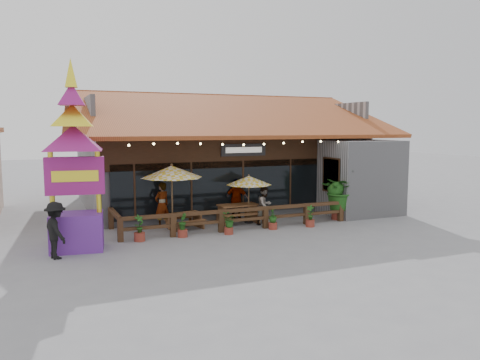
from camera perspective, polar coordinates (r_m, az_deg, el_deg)
name	(u,v)px	position (r m, az deg, el deg)	size (l,w,h in m)	color
ground	(271,225)	(20.50, 3.74, -5.48)	(100.00, 100.00, 0.00)	gray
restaurant_building	(221,164)	(26.29, -2.28, 2.01)	(15.50, 14.73, 6.09)	#9D9DA1
patio_railing	(225,216)	(19.23, -1.89, -4.39)	(10.00, 2.60, 0.92)	#4C341B
umbrella_left	(172,172)	(19.57, -8.33, 0.97)	(2.86, 2.86, 2.74)	brown
umbrella_right	(249,181)	(20.62, 1.07, -0.08)	(2.67, 2.67, 2.17)	brown
picnic_table_left	(185,218)	(19.74, -6.72, -4.63)	(1.65, 1.51, 0.67)	brown
picnic_table_right	(238,210)	(20.76, -0.25, -3.73)	(1.80, 1.57, 0.84)	brown
thai_sign_tower	(74,143)	(16.79, -19.63, 4.28)	(2.95, 2.95, 7.00)	#632894
tropical_plant	(339,191)	(21.94, 11.95, -1.34)	(2.19, 2.15, 2.29)	maroon
diner_a	(162,205)	(20.07, -9.49, -3.01)	(0.70, 0.46, 1.93)	#351D10
diner_b	(265,206)	(20.43, 3.03, -3.12)	(0.81, 0.63, 1.67)	#351D10
diner_c	(237,199)	(21.45, -0.40, -2.38)	(1.10, 0.46, 1.88)	#351D10
pedestrian	(56,230)	(16.24, -21.54, -5.73)	(1.20, 0.69, 1.86)	black
planter_a	(139,230)	(17.90, -12.17, -5.99)	(0.42, 0.41, 1.00)	maroon
planter_b	(183,226)	(18.26, -7.02, -5.64)	(0.38, 0.42, 0.93)	maroon
planter_c	(229,222)	(18.59, -1.38, -5.17)	(0.62, 0.57, 0.87)	maroon
planter_d	(273,219)	(19.55, 4.03, -4.80)	(0.46, 0.46, 0.88)	maroon
planter_e	(310,218)	(20.23, 8.55, -4.56)	(0.39, 0.40, 0.93)	maroon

